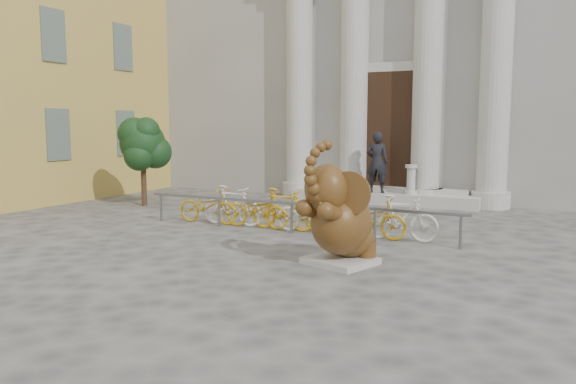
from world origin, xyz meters
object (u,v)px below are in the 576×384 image
at_px(pedestrian, 377,162).
at_px(elephant_statue, 339,220).
at_px(tree, 143,144).
at_px(bike_rack, 296,210).

bearing_deg(pedestrian, elephant_statue, 95.71).
distance_m(tree, pedestrian, 7.29).
height_order(elephant_statue, tree, tree).
bearing_deg(bike_rack, pedestrian, 86.35).
xyz_separation_m(bike_rack, pedestrian, (0.34, 5.27, 0.82)).
height_order(elephant_statue, pedestrian, pedestrian).
height_order(bike_rack, pedestrian, pedestrian).
xyz_separation_m(bike_rack, tree, (-5.99, 1.70, 1.40)).
relative_size(elephant_statue, pedestrian, 1.16).
bearing_deg(tree, bike_rack, -15.80).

